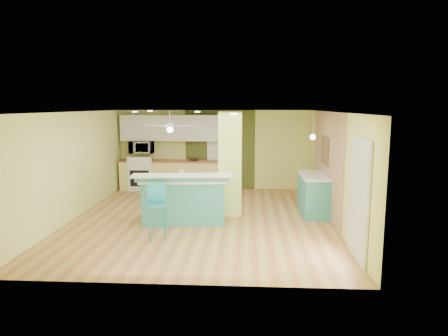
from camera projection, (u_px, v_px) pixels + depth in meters
The scene contains 23 objects.
floor at pixel (202, 219), 9.41m from camera, with size 6.00×7.00×0.01m, color #A66B3A.
ceiling at pixel (201, 112), 9.02m from camera, with size 6.00×7.00×0.01m, color white.
wall_back at pixel (214, 150), 12.67m from camera, with size 6.00×0.01×2.50m, color #DDE178.
wall_front at pixel (174, 203), 5.75m from camera, with size 6.00×0.01×2.50m, color #DDE178.
wall_left at pixel (74, 165), 9.38m from camera, with size 0.01×7.00×2.50m, color #DDE178.
wall_right at pixel (333, 168), 9.04m from camera, with size 0.01×7.00×2.50m, color #DDE178.
wood_panel at pixel (327, 164), 9.63m from camera, with size 0.02×3.40×2.50m, color #9A7658.
olive_accent at pixel (220, 150), 12.64m from camera, with size 2.20×0.02×2.50m, color #454F1F.
interior_door at pixel (220, 158), 12.65m from camera, with size 0.82×0.05×2.00m, color silver.
french_door at pixel (359, 200), 6.80m from camera, with size 0.04×1.08×2.10m, color silver.
column at pixel (230, 164), 9.67m from camera, with size 0.55×0.55×2.50m, color #CFE269.
kitchen_run at pixel (172, 175), 12.56m from camera, with size 3.25×0.63×0.94m.
stove at pixel (142, 175), 12.61m from camera, with size 0.76×0.66×1.08m.
upper_cabinets at pixel (172, 128), 12.45m from camera, with size 3.20×0.34×0.80m, color silver.
microwave at pixel (141, 147), 12.48m from camera, with size 0.70×0.48×0.39m, color white.
ceiling_fan at pixel (170, 126), 11.12m from camera, with size 1.41×1.41×0.61m.
pendant_lamp at pixel (313, 137), 9.70m from camera, with size 0.14×0.14×0.69m.
wall_decor at pixel (325, 150), 9.78m from camera, with size 0.03×0.90×0.70m, color brown.
peninsula at pixel (184, 198), 9.13m from camera, with size 2.21×1.35×1.16m.
bar_stool at pixel (157, 202), 7.97m from camera, with size 0.45×0.45×1.11m.
side_counter at pixel (314, 194), 9.81m from camera, with size 0.64×1.51×0.97m.
fruit_bowl at pixel (194, 159), 12.44m from camera, with size 0.30×0.30×0.07m, color #372116.
canister at pixel (181, 173), 9.27m from camera, with size 0.14×0.14×0.15m, color gold.
Camera 1 is at (1.05, -9.06, 2.64)m, focal length 32.00 mm.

